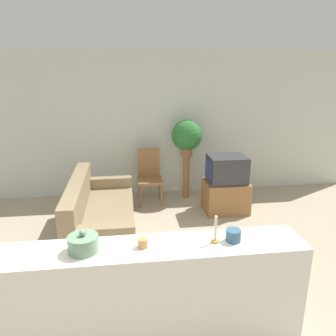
% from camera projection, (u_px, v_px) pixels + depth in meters
% --- Properties ---
extents(ground_plane, '(14.00, 14.00, 0.00)m').
position_uv_depth(ground_plane, '(139.00, 316.00, 3.26)').
color(ground_plane, tan).
extents(wall_back, '(9.00, 0.06, 2.70)m').
position_uv_depth(wall_back, '(128.00, 125.00, 6.12)').
color(wall_back, silver).
rests_on(wall_back, ground_plane).
extents(couch, '(0.87, 1.94, 0.87)m').
position_uv_depth(couch, '(100.00, 218.00, 4.71)').
color(couch, '#847051').
rests_on(couch, ground_plane).
extents(tv_stand, '(0.72, 0.57, 0.53)m').
position_uv_depth(tv_stand, '(226.00, 196.00, 5.61)').
color(tv_stand, olive).
rests_on(tv_stand, ground_plane).
extents(television, '(0.63, 0.50, 0.45)m').
position_uv_depth(television, '(227.00, 169.00, 5.47)').
color(television, '#333338').
rests_on(television, tv_stand).
extents(wooden_chair, '(0.44, 0.44, 0.97)m').
position_uv_depth(wooden_chair, '(149.00, 174.00, 5.94)').
color(wooden_chair, olive).
rests_on(wooden_chair, ground_plane).
extents(plant_stand, '(0.12, 0.12, 0.81)m').
position_uv_depth(plant_stand, '(186.00, 177.00, 6.17)').
color(plant_stand, olive).
rests_on(plant_stand, ground_plane).
extents(potted_plant, '(0.56, 0.56, 0.67)m').
position_uv_depth(potted_plant, '(187.00, 136.00, 5.94)').
color(potted_plant, '#8E5B3D').
rests_on(potted_plant, plant_stand).
extents(foreground_counter, '(2.80, 0.44, 0.97)m').
position_uv_depth(foreground_counter, '(139.00, 298.00, 2.80)').
color(foreground_counter, white).
rests_on(foreground_counter, ground_plane).
extents(decorative_bowl, '(0.24, 0.24, 0.19)m').
position_uv_depth(decorative_bowl, '(83.00, 243.00, 2.58)').
color(decorative_bowl, gray).
rests_on(decorative_bowl, foreground_counter).
extents(candle_jar, '(0.09, 0.09, 0.08)m').
position_uv_depth(candle_jar, '(143.00, 243.00, 2.65)').
color(candle_jar, '#C6844C').
rests_on(candle_jar, foreground_counter).
extents(candlestick, '(0.07, 0.07, 0.24)m').
position_uv_depth(candlestick, '(215.00, 234.00, 2.71)').
color(candlestick, '#B7933D').
rests_on(candlestick, foreground_counter).
extents(coffee_tin, '(0.13, 0.13, 0.10)m').
position_uv_depth(coffee_tin, '(233.00, 235.00, 2.74)').
color(coffee_tin, '#335B75').
rests_on(coffee_tin, foreground_counter).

